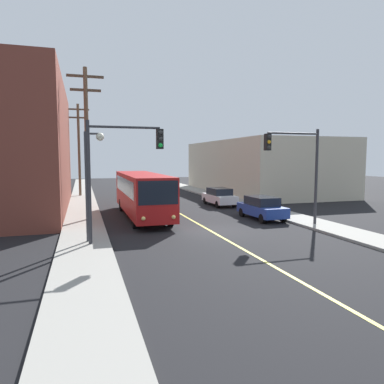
{
  "coord_description": "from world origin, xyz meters",
  "views": [
    {
      "loc": [
        -7.26,
        -19.89,
        4.34
      ],
      "look_at": [
        0.0,
        3.8,
        2.0
      ],
      "focal_mm": 33.62,
      "sensor_mm": 36.0,
      "label": 1
    }
  ],
  "objects": [
    {
      "name": "city_bus",
      "position": [
        -3.1,
        6.33,
        1.82
      ],
      "size": [
        2.59,
        12.16,
        3.2
      ],
      "color": "maroon",
      "rests_on": "ground"
    },
    {
      "name": "street_lamp_left",
      "position": [
        -6.83,
        -1.25,
        3.74
      ],
      "size": [
        0.98,
        0.4,
        5.5
      ],
      "color": "#38383D",
      "rests_on": "sidewalk_left"
    },
    {
      "name": "parked_car_blue",
      "position": [
        4.9,
        2.86,
        0.84
      ],
      "size": [
        1.92,
        4.45,
        1.62
      ],
      "color": "navy",
      "rests_on": "ground"
    },
    {
      "name": "sidewalk_right",
      "position": [
        7.25,
        10.0,
        0.07
      ],
      "size": [
        2.5,
        90.0,
        0.15
      ],
      "primitive_type": "cube",
      "color": "gray",
      "rests_on": "ground"
    },
    {
      "name": "lane_stripe_center",
      "position": [
        0.0,
        15.0,
        0.01
      ],
      "size": [
        0.16,
        60.0,
        0.01
      ],
      "primitive_type": "cube",
      "color": "#D8CC4C",
      "rests_on": "ground"
    },
    {
      "name": "parked_car_white",
      "position": [
        4.69,
        10.6,
        0.84
      ],
      "size": [
        1.94,
        4.46,
        1.62
      ],
      "color": "silver",
      "rests_on": "ground"
    },
    {
      "name": "ground_plane",
      "position": [
        0.0,
        0.0,
        0.0
      ],
      "size": [
        120.0,
        120.0,
        0.0
      ],
      "primitive_type": "plane",
      "color": "black"
    },
    {
      "name": "fire_hydrant",
      "position": [
        6.85,
        7.1,
        0.58
      ],
      "size": [
        0.44,
        0.26,
        0.84
      ],
      "color": "red",
      "rests_on": "sidewalk_right"
    },
    {
      "name": "utility_pole_mid",
      "position": [
        -7.51,
        22.41,
        5.74
      ],
      "size": [
        2.4,
        0.28,
        10.16
      ],
      "color": "brown",
      "rests_on": "sidewalk_left"
    },
    {
      "name": "traffic_signal_left_corner",
      "position": [
        -5.41,
        -1.91,
        4.3
      ],
      "size": [
        3.75,
        0.48,
        6.0
      ],
      "color": "#2D2D33",
      "rests_on": "sidewalk_left"
    },
    {
      "name": "sidewalk_left",
      "position": [
        -7.25,
        10.0,
        0.07
      ],
      "size": [
        2.5,
        90.0,
        0.15
      ],
      "primitive_type": "cube",
      "color": "gray",
      "rests_on": "ground"
    },
    {
      "name": "building_right_warehouse",
      "position": [
        14.49,
        21.69,
        3.23
      ],
      "size": [
        12.0,
        23.3,
        6.47
      ],
      "color": "beige",
      "rests_on": "ground"
    },
    {
      "name": "utility_pole_near",
      "position": [
        -6.88,
        5.61,
        5.76
      ],
      "size": [
        2.4,
        0.28,
        10.22
      ],
      "color": "brown",
      "rests_on": "sidewalk_left"
    },
    {
      "name": "building_left_brick",
      "position": [
        -13.49,
        12.5,
        5.2
      ],
      "size": [
        10.0,
        21.2,
        10.39
      ],
      "color": "brown",
      "rests_on": "ground"
    },
    {
      "name": "traffic_signal_right_corner",
      "position": [
        5.41,
        -0.45,
        4.3
      ],
      "size": [
        3.75,
        0.48,
        6.0
      ],
      "color": "#2D2D33",
      "rests_on": "sidewalk_right"
    }
  ]
}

